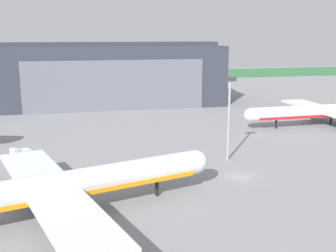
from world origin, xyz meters
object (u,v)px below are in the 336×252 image
at_px(ops_van, 20,153).
at_px(apron_light_mast, 229,111).
at_px(maintenance_hangar, 111,75).
at_px(airliner_near_right, 57,188).
at_px(airliner_far_right, 331,111).

bearing_deg(ops_van, apron_light_mast, -13.19).
relative_size(maintenance_hangar, airliner_near_right, 1.65).
xyz_separation_m(maintenance_hangar, ops_van, (-23.36, -62.50, -8.98)).
height_order(airliner_near_right, ops_van, airliner_near_right).
bearing_deg(airliner_near_right, apron_light_mast, 31.97).
distance_m(maintenance_hangar, airliner_near_right, 92.77).
distance_m(airliner_near_right, ops_van, 30.08).
height_order(maintenance_hangar, airliner_far_right, maintenance_hangar).
height_order(airliner_near_right, apron_light_mast, apron_light_mast).
bearing_deg(maintenance_hangar, airliner_near_right, -99.49).
height_order(airliner_far_right, ops_van, airliner_far_right).
bearing_deg(airliner_far_right, airliner_near_right, -147.86).
xyz_separation_m(airliner_far_right, apron_light_mast, (-37.83, -23.90, 5.82)).
bearing_deg(ops_van, airliner_far_right, 10.74).
height_order(maintenance_hangar, ops_van, maintenance_hangar).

